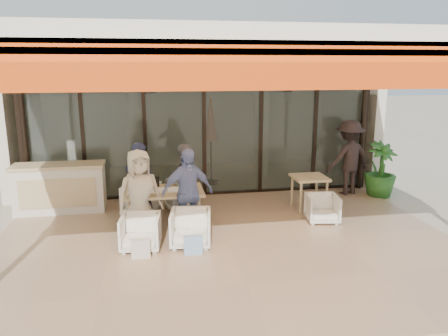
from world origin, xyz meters
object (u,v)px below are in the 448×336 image
at_px(diner_navy, 140,182).
at_px(side_chair, 322,207).
at_px(chair_near_right, 191,227).
at_px(chair_near_left, 141,231).
at_px(diner_periwinkle, 187,193).
at_px(side_table, 309,181).
at_px(standing_woman, 349,158).
at_px(host_counter, 60,188).
at_px(diner_grey, 183,182).
at_px(diner_cream, 140,195).
at_px(potted_palm, 380,169).
at_px(dining_table, 163,193).
at_px(chair_far_right, 182,197).
at_px(chair_far_left, 141,197).

height_order(diner_navy, side_chair, diner_navy).
relative_size(chair_near_right, side_chair, 1.13).
relative_size(diner_navy, side_chair, 2.60).
distance_m(chair_near_left, side_chair, 3.58).
bearing_deg(side_chair, diner_periwinkle, -167.21).
height_order(side_table, standing_woman, standing_woman).
distance_m(side_table, standing_woman, 1.66).
distance_m(host_counter, diner_grey, 2.66).
xyz_separation_m(diner_grey, side_table, (2.67, 0.07, -0.13)).
distance_m(diner_periwinkle, side_chair, 2.73).
xyz_separation_m(diner_grey, diner_periwinkle, (0.00, -0.90, 0.04)).
bearing_deg(diner_cream, side_chair, -13.86).
relative_size(chair_near_left, potted_palm, 0.51).
xyz_separation_m(chair_near_left, diner_cream, (0.00, 0.50, 0.48)).
height_order(diner_cream, diner_periwinkle, diner_cream).
relative_size(dining_table, potted_palm, 1.15).
height_order(host_counter, diner_grey, diner_grey).
distance_m(host_counter, chair_near_left, 2.80).
xyz_separation_m(host_counter, chair_near_left, (1.67, -2.24, -0.20)).
bearing_deg(dining_table, chair_near_right, -65.89).
bearing_deg(diner_navy, host_counter, -6.12).
bearing_deg(dining_table, diner_navy, 132.91).
bearing_deg(diner_cream, standing_woman, 4.30).
bearing_deg(side_table, diner_grey, -178.44).
xyz_separation_m(dining_table, side_table, (3.10, 0.52, -0.05)).
relative_size(chair_far_right, potted_palm, 0.47).
bearing_deg(diner_periwinkle, potted_palm, 6.77).
relative_size(diner_cream, diner_periwinkle, 1.00).
height_order(diner_periwinkle, side_table, diner_periwinkle).
bearing_deg(chair_near_right, diner_cream, 157.85).
bearing_deg(chair_near_right, diner_grey, 98.62).
xyz_separation_m(diner_navy, standing_woman, (4.84, 1.03, 0.10)).
xyz_separation_m(diner_periwinkle, side_table, (2.67, 0.97, -0.17)).
relative_size(chair_near_left, side_chair, 1.08).
bearing_deg(potted_palm, chair_near_right, -155.22).
height_order(chair_far_left, diner_periwinkle, diner_periwinkle).
height_order(chair_near_left, side_chair, chair_near_left).
bearing_deg(side_chair, side_table, 98.02).
bearing_deg(diner_cream, chair_near_right, -48.25).
xyz_separation_m(side_table, side_chair, (0.00, -0.75, -0.33)).
xyz_separation_m(diner_cream, side_table, (3.51, 0.97, -0.17)).
height_order(chair_near_right, diner_periwinkle, diner_periwinkle).
bearing_deg(diner_grey, diner_cream, 32.03).
bearing_deg(potted_palm, chair_far_right, -176.82).
distance_m(host_counter, chair_far_right, 2.54).
distance_m(chair_near_left, diner_periwinkle, 1.09).
bearing_deg(chair_far_left, potted_palm, -157.72).
bearing_deg(standing_woman, host_counter, -12.47).
bearing_deg(chair_near_left, host_counter, 133.29).
distance_m(chair_far_left, chair_near_left, 1.90).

